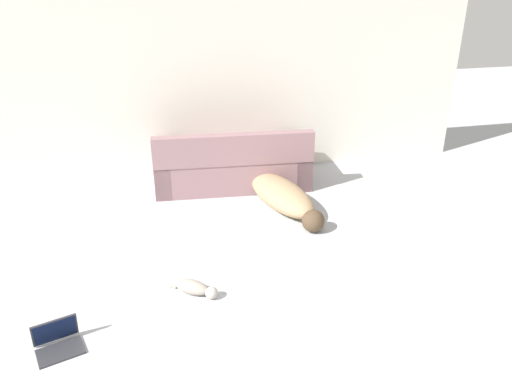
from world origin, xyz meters
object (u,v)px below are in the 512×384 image
cat (196,288)px  dog (283,196)px  laptop_open (57,339)px  couch (232,166)px

cat → dog: bearing=85.7°
laptop_open → dog: bearing=21.6°
dog → laptop_open: dog is taller
dog → laptop_open: bearing=-65.9°
couch → cat: 2.34m
couch → dog: (0.46, -0.78, -0.11)m
couch → dog: couch is taller
dog → cat: (-1.19, -1.44, -0.09)m
cat → laptop_open: (-1.08, -0.43, 0.01)m
couch → laptop_open: couch is taller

